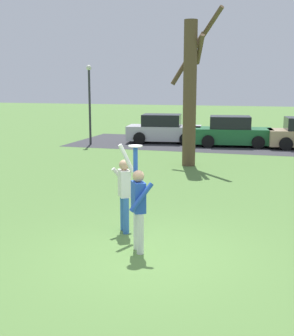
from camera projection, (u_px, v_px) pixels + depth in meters
ground_plane at (147, 255)px, 8.76m from camera, size 120.00×120.00×0.00m
person_catcher at (138, 204)px, 8.75m from camera, size 0.53×0.59×2.08m
person_defender at (124, 189)px, 9.94m from camera, size 0.62×0.66×2.04m
frisbee_disc at (135, 146)px, 8.76m from camera, size 0.27×0.27×0.02m
parked_car_silver at (164, 130)px, 25.23m from camera, size 4.31×2.46×1.59m
parked_car_green at (232, 132)px, 23.85m from camera, size 4.31×2.46×1.59m
parking_strip at (265, 146)px, 23.85m from camera, size 21.08×6.40×0.01m
bare_tree_tall at (191, 89)px, 17.79m from camera, size 2.17×1.57×6.24m
lamppost_by_lot at (90, 97)px, 24.06m from camera, size 0.28×0.28×4.26m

